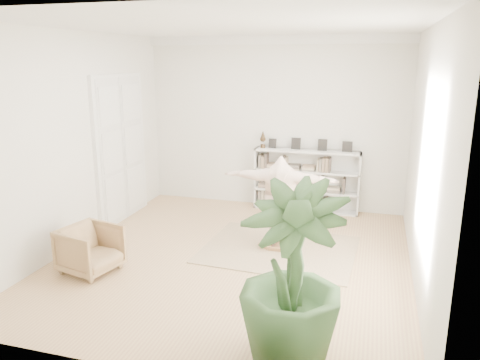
# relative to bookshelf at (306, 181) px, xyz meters

# --- Properties ---
(floor) EXTENTS (6.00, 6.00, 0.00)m
(floor) POSITION_rel_bookshelf_xyz_m (-0.74, -2.82, -0.64)
(floor) COLOR #AC7F58
(floor) RESTS_ON ground
(room_shell) EXTENTS (6.00, 6.00, 6.00)m
(room_shell) POSITION_rel_bookshelf_xyz_m (-0.74, 0.12, 2.87)
(room_shell) COLOR silver
(room_shell) RESTS_ON floor
(doors) EXTENTS (0.09, 1.78, 2.92)m
(doors) POSITION_rel_bookshelf_xyz_m (-3.45, -1.52, 0.76)
(doors) COLOR white
(doors) RESTS_ON floor
(bookshelf) EXTENTS (2.20, 0.35, 1.64)m
(bookshelf) POSITION_rel_bookshelf_xyz_m (0.00, 0.00, 0.00)
(bookshelf) COLOR silver
(bookshelf) RESTS_ON floor
(armchair) EXTENTS (0.93, 0.92, 0.71)m
(armchair) POSITION_rel_bookshelf_xyz_m (-2.67, -3.89, -0.28)
(armchair) COLOR tan
(armchair) RESTS_ON floor
(rug) EXTENTS (2.60, 2.12, 0.02)m
(rug) POSITION_rel_bookshelf_xyz_m (-0.09, -2.29, -0.63)
(rug) COLOR tan
(rug) RESTS_ON floor
(rocker_board) EXTENTS (0.49, 0.31, 0.10)m
(rocker_board) POSITION_rel_bookshelf_xyz_m (-0.09, -2.29, -0.57)
(rocker_board) COLOR brown
(rocker_board) RESTS_ON rug
(person) EXTENTS (1.92, 0.61, 1.54)m
(person) POSITION_rel_bookshelf_xyz_m (-0.09, -2.29, 0.26)
(person) COLOR beige
(person) RESTS_ON rocker_board
(houseplant) EXTENTS (1.29, 1.29, 1.96)m
(houseplant) POSITION_rel_bookshelf_xyz_m (0.60, -5.16, 0.34)
(houseplant) COLOR #305028
(houseplant) RESTS_ON floor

